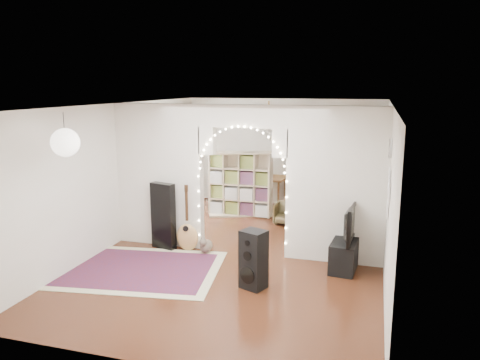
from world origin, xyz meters
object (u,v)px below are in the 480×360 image
(dining_chair_left, at_px, (287,213))
(dining_chair_right, at_px, (322,230))
(media_console, at_px, (345,253))
(floor_speaker, at_px, (253,260))
(bookcase, at_px, (240,184))
(dining_table, at_px, (262,179))
(acoustic_guitar, at_px, (187,227))

(dining_chair_left, xyz_separation_m, dining_chair_right, (0.90, -1.14, 0.04))
(dining_chair_right, bearing_deg, media_console, -69.10)
(floor_speaker, height_order, bookcase, bookcase)
(dining_chair_left, bearing_deg, dining_table, 125.45)
(floor_speaker, bearing_deg, acoustic_guitar, 164.18)
(dining_table, bearing_deg, floor_speaker, -74.14)
(bookcase, height_order, dining_table, bookcase)
(acoustic_guitar, distance_m, bookcase, 2.62)
(acoustic_guitar, distance_m, floor_speaker, 2.02)
(acoustic_guitar, distance_m, dining_chair_right, 2.60)
(bookcase, xyz_separation_m, dining_table, (0.26, 1.08, -0.08))
(floor_speaker, xyz_separation_m, dining_chair_left, (-0.14, 3.46, -0.21))
(floor_speaker, xyz_separation_m, media_console, (1.28, 1.24, -0.20))
(dining_chair_left, height_order, dining_chair_right, dining_chair_right)
(dining_table, bearing_deg, dining_chair_left, -53.99)
(media_console, bearing_deg, bookcase, 140.19)
(media_console, distance_m, dining_chair_left, 2.64)
(acoustic_guitar, xyz_separation_m, floor_speaker, (1.60, -1.24, -0.01))
(media_console, relative_size, dining_table, 0.80)
(acoustic_guitar, xyz_separation_m, dining_chair_right, (2.36, 1.08, -0.18))
(media_console, height_order, bookcase, bookcase)
(dining_chair_left, bearing_deg, bookcase, 165.64)
(media_console, relative_size, bookcase, 0.66)
(acoustic_guitar, xyz_separation_m, dining_table, (0.54, 3.67, 0.22))
(floor_speaker, bearing_deg, dining_chair_right, 93.79)
(floor_speaker, distance_m, media_console, 1.79)
(dining_chair_right, bearing_deg, floor_speaker, -113.12)
(floor_speaker, distance_m, bookcase, 4.06)
(floor_speaker, height_order, media_console, floor_speaker)
(bookcase, relative_size, dining_table, 1.21)
(media_console, distance_m, dining_chair_right, 1.20)
(acoustic_guitar, distance_m, dining_table, 3.71)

